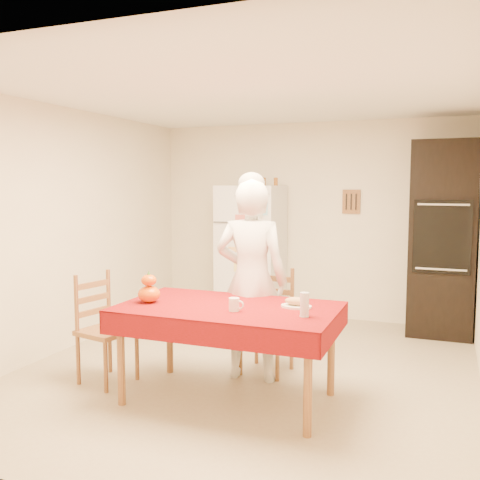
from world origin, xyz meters
The scene contains 17 objects.
floor centered at (0.00, 0.00, 0.00)m, with size 4.50×4.50×0.00m, color tan.
room_shell centered at (0.00, 0.00, 1.62)m, with size 4.02×4.52×2.51m.
refrigerator centered at (-0.65, 1.88, 0.85)m, with size 0.75×0.74×1.70m.
oven_cabinet centered at (1.63, 1.93, 1.10)m, with size 0.70×0.62×2.20m.
dining_table centered at (0.09, -0.70, 0.69)m, with size 1.70×1.00×0.76m.
chair_far centered at (0.18, 0.08, 0.51)m, with size 0.46×0.44×0.95m.
chair_left centered at (-1.09, -0.70, 0.51)m, with size 0.48×0.50×0.95m.
seated_woman centered at (0.10, -0.17, 0.88)m, with size 0.64×0.42×1.76m, color silver.
coffee_mug centered at (0.20, -0.84, 0.81)m, with size 0.08×0.08×0.10m, color white.
pumpkin_lower centered at (-0.55, -0.81, 0.83)m, with size 0.18×0.18×0.13m, color #E85605.
pumpkin_upper centered at (-0.55, -0.81, 0.94)m, with size 0.12×0.12×0.09m, color #D84C05.
wine_glass centered at (0.74, -0.82, 0.85)m, with size 0.07×0.07×0.18m, color silver.
bread_plate centered at (0.61, -0.56, 0.77)m, with size 0.24×0.24×0.02m, color white.
bread_loaf centered at (0.61, -0.56, 0.81)m, with size 0.18×0.10×0.06m, color tan.
spice_jar_left centered at (-0.53, 1.93, 1.75)m, with size 0.05×0.05×0.10m, color brown.
spice_jar_mid centered at (-0.50, 1.93, 1.75)m, with size 0.05×0.05×0.10m, color brown.
spice_jar_right centered at (-0.34, 1.93, 1.75)m, with size 0.05×0.05×0.10m, color brown.
Camera 1 is at (1.67, -4.50, 1.70)m, focal length 40.00 mm.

